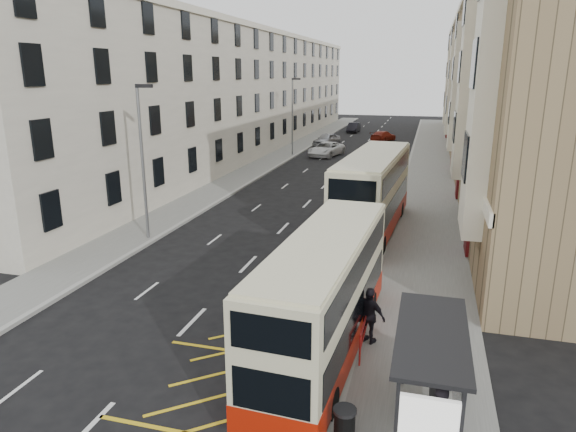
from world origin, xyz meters
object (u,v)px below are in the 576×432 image
(double_decker_front, at_px, (325,295))
(pedestrian_mid, at_px, (448,357))
(street_lamp_near, at_px, (143,154))
(white_van, at_px, (326,149))
(car_silver, at_px, (327,139))
(car_dark, at_px, (354,128))
(bus_shelter, at_px, (437,369))
(street_lamp_far, at_px, (293,112))
(pedestrian_far, at_px, (370,316))
(litter_bin, at_px, (344,425))
(car_red, at_px, (383,136))
(pedestrian_near, at_px, (438,422))
(double_decker_rear, at_px, (373,193))

(double_decker_front, distance_m, pedestrian_mid, 4.00)
(street_lamp_near, relative_size, white_van, 1.49)
(car_silver, relative_size, car_dark, 1.06)
(bus_shelter, xyz_separation_m, street_lamp_far, (-14.69, 42.39, 2.50))
(pedestrian_far, bearing_deg, street_lamp_far, -46.03)
(litter_bin, relative_size, car_red, 0.20)
(pedestrian_mid, bearing_deg, litter_bin, -117.34)
(double_decker_front, height_order, pedestrian_near, double_decker_front)
(pedestrian_far, distance_m, car_silver, 48.02)
(street_lamp_far, height_order, car_red, street_lamp_far)
(street_lamp_near, bearing_deg, street_lamp_far, 90.00)
(bus_shelter, relative_size, double_decker_front, 0.43)
(street_lamp_near, distance_m, car_red, 46.07)
(white_van, bearing_deg, double_decker_rear, -60.29)
(double_decker_rear, xyz_separation_m, pedestrian_near, (3.45, -17.32, -1.21))
(bus_shelter, relative_size, litter_bin, 4.54)
(car_dark, bearing_deg, bus_shelter, -79.10)
(street_lamp_far, height_order, pedestrian_far, street_lamp_far)
(litter_bin, height_order, pedestrian_mid, pedestrian_mid)
(car_silver, bearing_deg, double_decker_rear, -56.57)
(street_lamp_near, distance_m, double_decker_rear, 12.43)
(litter_bin, distance_m, white_van, 44.76)
(street_lamp_far, bearing_deg, bus_shelter, -70.88)
(car_dark, bearing_deg, double_decker_rear, -79.53)
(pedestrian_mid, distance_m, car_red, 55.24)
(double_decker_rear, distance_m, pedestrian_far, 12.64)
(street_lamp_far, relative_size, pedestrian_near, 4.37)
(bus_shelter, relative_size, pedestrian_mid, 2.72)
(bus_shelter, xyz_separation_m, double_decker_front, (-3.34, 3.62, -0.15))
(double_decker_rear, bearing_deg, litter_bin, -81.91)
(pedestrian_mid, xyz_separation_m, pedestrian_far, (-2.41, 1.63, 0.17))
(car_silver, bearing_deg, litter_bin, -60.15)
(street_lamp_far, xyz_separation_m, pedestrian_mid, (15.11, -39.66, -3.71))
(street_lamp_far, bearing_deg, white_van, 13.60)
(litter_bin, bearing_deg, double_decker_front, 107.90)
(pedestrian_near, relative_size, car_silver, 0.40)
(street_lamp_near, height_order, litter_bin, street_lamp_near)
(street_lamp_near, xyz_separation_m, car_dark, (2.99, 54.45, -3.92))
(street_lamp_far, distance_m, pedestrian_near, 45.46)
(pedestrian_mid, bearing_deg, street_lamp_near, 156.19)
(double_decker_rear, xyz_separation_m, car_dark, (-8.36, 49.97, -1.57))
(pedestrian_mid, relative_size, white_van, 0.29)
(pedestrian_near, distance_m, pedestrian_far, 5.24)
(white_van, bearing_deg, street_lamp_far, -153.24)
(street_lamp_near, bearing_deg, bus_shelter, -40.14)
(litter_bin, bearing_deg, bus_shelter, 15.82)
(pedestrian_mid, bearing_deg, car_red, 105.91)
(street_lamp_far, bearing_deg, pedestrian_mid, -69.15)
(litter_bin, xyz_separation_m, pedestrian_near, (2.10, 0.13, 0.43))
(pedestrian_far, bearing_deg, litter_bin, 115.50)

